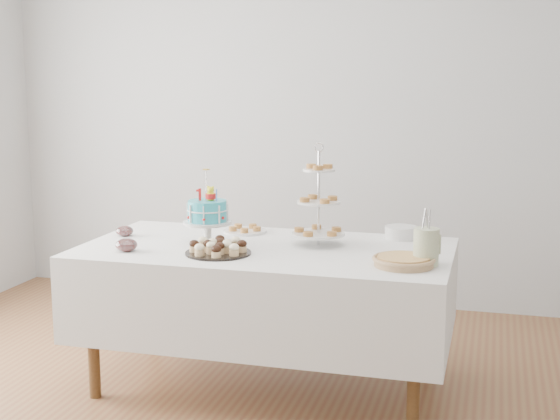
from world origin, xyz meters
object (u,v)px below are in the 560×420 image
(cupcake_tray, at_px, (218,247))
(jam_bowl_b, at_px, (125,231))
(pastry_plate, at_px, (245,230))
(pie, at_px, (404,261))
(utensil_pitcher, at_px, (426,245))
(tiered_stand, at_px, (319,203))
(birthday_cake, at_px, (208,224))
(plate_stack, at_px, (401,233))
(jam_bowl_a, at_px, (127,245))
(table, at_px, (266,289))

(cupcake_tray, bearing_deg, jam_bowl_b, 156.93)
(pastry_plate, height_order, jam_bowl_b, jam_bowl_b)
(cupcake_tray, distance_m, pastry_plate, 0.56)
(pie, xyz_separation_m, utensil_pitcher, (0.10, 0.05, 0.07))
(cupcake_tray, relative_size, utensil_pitcher, 1.23)
(tiered_stand, xyz_separation_m, jam_bowl_b, (-1.09, -0.06, -0.20))
(pie, xyz_separation_m, pastry_plate, (-0.97, 0.56, -0.01))
(pie, relative_size, utensil_pitcher, 1.10)
(jam_bowl_b, bearing_deg, birthday_cake, -7.10)
(birthday_cake, xyz_separation_m, jam_bowl_b, (-0.52, 0.06, -0.08))
(utensil_pitcher, bearing_deg, jam_bowl_b, 170.68)
(pastry_plate, bearing_deg, plate_stack, 4.07)
(cupcake_tray, distance_m, pie, 0.93)
(birthday_cake, distance_m, tiered_stand, 0.60)
(birthday_cake, distance_m, cupcake_tray, 0.26)
(utensil_pitcher, bearing_deg, plate_stack, 106.55)
(pastry_plate, xyz_separation_m, jam_bowl_a, (-0.43, -0.62, 0.02))
(jam_bowl_a, bearing_deg, cupcake_tray, 7.87)
(utensil_pitcher, bearing_deg, jam_bowl_a, -177.18)
(plate_stack, xyz_separation_m, pastry_plate, (-0.88, -0.06, -0.02))
(pie, distance_m, jam_bowl_b, 1.61)
(tiered_stand, bearing_deg, cupcake_tray, -141.96)
(pastry_plate, relative_size, jam_bowl_a, 2.21)
(pie, height_order, pastry_plate, pie)
(cupcake_tray, bearing_deg, pie, -0.14)
(utensil_pitcher, bearing_deg, pie, -156.10)
(pie, bearing_deg, cupcake_tray, 179.86)
(pie, relative_size, tiered_stand, 0.55)
(table, height_order, jam_bowl_a, jam_bowl_a)
(jam_bowl_a, height_order, utensil_pitcher, utensil_pitcher)
(plate_stack, xyz_separation_m, jam_bowl_b, (-1.49, -0.34, -0.01))
(cupcake_tray, height_order, jam_bowl_a, cupcake_tray)
(table, relative_size, tiered_stand, 3.54)
(table, bearing_deg, birthday_cake, -179.32)
(table, bearing_deg, tiered_stand, 26.02)
(pastry_plate, bearing_deg, cupcake_tray, -85.83)
(tiered_stand, bearing_deg, jam_bowl_b, -176.73)
(cupcake_tray, xyz_separation_m, tiered_stand, (0.44, 0.34, 0.19))
(tiered_stand, distance_m, plate_stack, 0.52)
(cupcake_tray, height_order, plate_stack, cupcake_tray)
(tiered_stand, xyz_separation_m, jam_bowl_a, (-0.91, -0.41, -0.20))
(pie, bearing_deg, plate_stack, 98.03)
(pie, relative_size, pastry_plate, 1.20)
(birthday_cake, bearing_deg, table, -9.79)
(jam_bowl_b, bearing_deg, tiered_stand, 3.27)
(utensil_pitcher, bearing_deg, pastry_plate, 152.98)
(birthday_cake, bearing_deg, tiered_stand, 2.04)
(table, height_order, plate_stack, plate_stack)
(tiered_stand, bearing_deg, plate_stack, 34.53)
(birthday_cake, xyz_separation_m, pastry_plate, (0.10, 0.34, -0.09))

